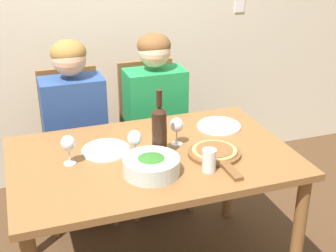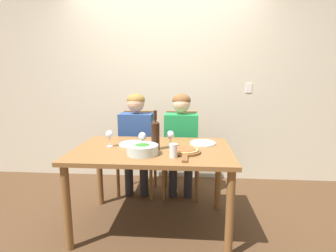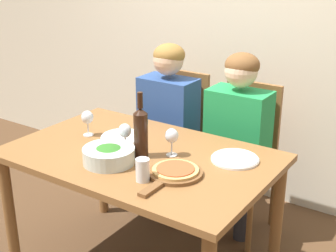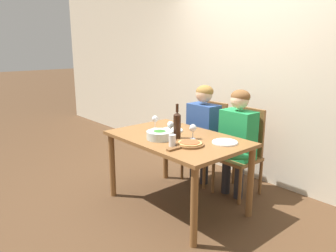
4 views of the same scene
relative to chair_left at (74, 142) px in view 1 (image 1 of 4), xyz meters
The scene contains 14 objects.
dining_table 0.86m from the chair_left, 70.30° to the right, with size 1.41×0.90×0.76m.
chair_left is the anchor object (origin of this frame).
chair_right 0.52m from the chair_left, ahead, with size 0.42×0.42×0.98m.
person_woman 0.24m from the chair_left, 90.00° to the right, with size 0.47×0.51×1.21m.
person_man 0.58m from the chair_left, 12.79° to the right, with size 0.47×0.51×1.21m.
wine_bottle 0.97m from the chair_left, 69.10° to the right, with size 0.07×0.07×0.35m.
broccoli_bowl 1.05m from the chair_left, 77.01° to the right, with size 0.27×0.27×0.09m.
dinner_plate_left 0.74m from the chair_left, 83.80° to the right, with size 0.25×0.25×0.02m.
dinner_plate_right 0.99m from the chair_left, 38.79° to the right, with size 0.25×0.25×0.02m.
pizza_on_board 1.11m from the chair_left, 57.65° to the right, with size 0.27×0.41×0.04m.
wine_glass_left 0.85m from the chair_left, 98.84° to the right, with size 0.07×0.07×0.15m.
wine_glass_right 0.92m from the chair_left, 58.78° to the right, with size 0.07×0.07×0.15m.
wine_glass_centre 0.90m from the chair_left, 76.42° to the right, with size 0.07×0.07×0.15m.
water_tumbler 1.19m from the chair_left, 64.96° to the right, with size 0.07×0.07×0.11m.
Camera 1 is at (-0.61, -2.00, 1.84)m, focal length 50.00 mm.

